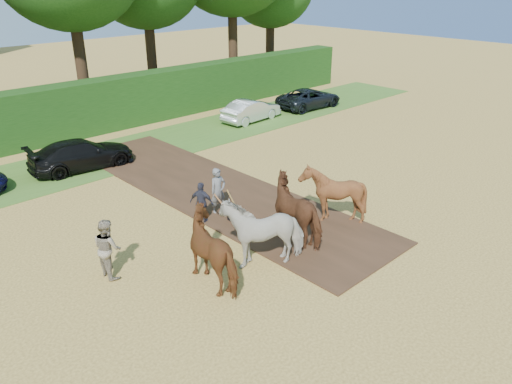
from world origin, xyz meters
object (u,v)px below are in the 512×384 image
spectator_far (202,203)px  parked_cars (114,145)px  spectator_near (108,248)px  plough_team (280,218)px

spectator_far → parked_cars: (1.19, 8.66, -0.12)m
spectator_far → parked_cars: size_ratio=0.04×
spectator_near → plough_team: 5.62m
plough_team → parked_cars: plough_team is taller
spectator_near → plough_team: size_ratio=0.26×
plough_team → parked_cars: bearing=88.2°
spectator_far → plough_team: size_ratio=0.22×
spectator_near → parked_cars: 10.95m
spectator_far → plough_team: 3.36m
spectator_near → parked_cars: spectator_near is taller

